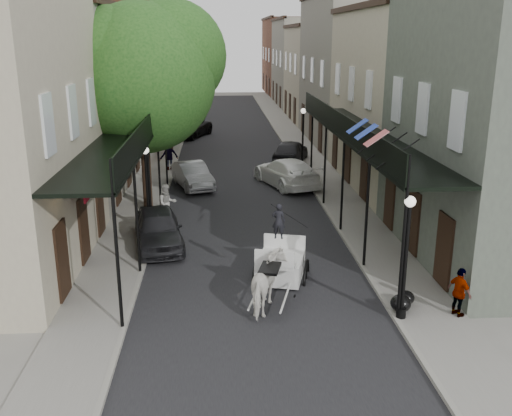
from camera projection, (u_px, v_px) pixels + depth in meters
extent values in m
plane|color=gray|center=(257.00, 296.00, 18.45)|extent=(140.00, 140.00, 0.00)
cube|color=black|center=(236.00, 164.00, 37.55)|extent=(8.00, 90.00, 0.01)
cube|color=gray|center=(160.00, 164.00, 37.21)|extent=(2.20, 90.00, 0.12)
cube|color=gray|center=(311.00, 162.00, 37.86)|extent=(2.20, 90.00, 0.12)
cube|color=#AEA58B|center=(122.00, 73.00, 45.02)|extent=(5.00, 80.00, 10.50)
cube|color=slate|center=(337.00, 72.00, 46.14)|extent=(5.00, 80.00, 10.50)
cube|color=black|center=(126.00, 138.00, 23.65)|extent=(2.20, 18.00, 0.12)
cube|color=black|center=(150.00, 126.00, 23.58)|extent=(0.06, 18.00, 1.00)
cylinder|color=black|center=(118.00, 261.00, 15.66)|extent=(0.10, 0.10, 4.00)
cylinder|color=black|center=(150.00, 187.00, 23.31)|extent=(0.10, 0.10, 4.00)
cylinder|color=black|center=(166.00, 150.00, 30.95)|extent=(0.10, 0.10, 4.00)
cube|color=black|center=(363.00, 135.00, 24.30)|extent=(2.20, 18.00, 0.12)
cube|color=black|center=(339.00, 124.00, 24.09)|extent=(0.06, 18.00, 1.00)
cylinder|color=black|center=(402.00, 254.00, 16.19)|extent=(0.10, 0.10, 4.00)
cylinder|color=black|center=(343.00, 184.00, 23.83)|extent=(0.10, 0.10, 4.00)
cylinder|color=black|center=(312.00, 148.00, 31.47)|extent=(0.10, 0.10, 4.00)
cylinder|color=#382619|center=(145.00, 150.00, 26.86)|extent=(0.44, 0.44, 5.60)
sphere|color=#1B4817|center=(141.00, 79.00, 25.91)|extent=(6.80, 6.80, 6.80)
sphere|color=#1B4817|center=(171.00, 55.00, 26.28)|extent=(5.10, 5.10, 5.10)
cylinder|color=#382619|center=(169.00, 116.00, 40.31)|extent=(0.44, 0.44, 5.04)
sphere|color=#1B4817|center=(167.00, 73.00, 39.46)|extent=(6.00, 6.00, 6.00)
sphere|color=#1B4817|center=(184.00, 60.00, 39.85)|extent=(4.50, 4.50, 4.50)
cylinder|color=black|center=(401.00, 313.00, 16.73)|extent=(0.28, 0.28, 0.30)
cylinder|color=black|center=(405.00, 264.00, 16.28)|extent=(0.12, 0.12, 3.40)
sphere|color=white|center=(410.00, 202.00, 15.75)|extent=(0.32, 0.32, 0.32)
cylinder|color=black|center=(150.00, 230.00, 23.83)|extent=(0.28, 0.28, 0.30)
cylinder|color=black|center=(148.00, 195.00, 23.39)|extent=(0.12, 0.12, 3.40)
sphere|color=white|center=(145.00, 150.00, 22.85)|extent=(0.32, 0.32, 0.32)
cylinder|color=black|center=(302.00, 165.00, 35.83)|extent=(0.28, 0.28, 0.30)
cylinder|color=black|center=(303.00, 141.00, 35.38)|extent=(0.12, 0.12, 3.40)
sphere|color=white|center=(303.00, 111.00, 34.85)|extent=(0.32, 0.32, 0.32)
imported|color=silver|center=(269.00, 283.00, 17.26)|extent=(1.44, 2.24, 1.75)
torus|color=black|center=(260.00, 252.00, 20.37)|extent=(0.44, 1.34, 1.37)
torus|color=black|center=(308.00, 255.00, 20.05)|extent=(0.44, 1.34, 1.37)
torus|color=black|center=(258.00, 277.00, 19.03)|extent=(0.25, 0.70, 0.71)
torus|color=black|center=(297.00, 280.00, 18.79)|extent=(0.25, 0.70, 0.71)
cube|color=white|center=(283.00, 244.00, 19.88)|extent=(1.92, 2.22, 0.74)
cube|color=white|center=(278.00, 240.00, 18.68)|extent=(1.38, 0.89, 0.13)
cube|color=white|center=(277.00, 234.00, 18.34)|extent=(1.25, 0.43, 0.53)
imported|color=black|center=(279.00, 221.00, 18.49)|extent=(0.49, 0.39, 1.19)
imported|color=#A6A49C|center=(167.00, 203.00, 25.51)|extent=(1.04, 0.93, 1.75)
imported|color=gray|center=(169.00, 155.00, 35.11)|extent=(1.40, 1.16, 1.88)
imported|color=gray|center=(460.00, 292.00, 16.67)|extent=(0.67, 0.95, 1.50)
imported|color=black|center=(158.00, 228.00, 22.55)|extent=(2.49, 4.68, 1.52)
imported|color=#A4A5AA|center=(193.00, 175.00, 31.45)|extent=(2.64, 4.43, 1.38)
imported|color=black|center=(188.00, 128.00, 47.22)|extent=(4.27, 5.83, 1.47)
imported|color=white|center=(286.00, 172.00, 31.77)|extent=(3.79, 5.78, 1.56)
imported|color=black|center=(290.00, 151.00, 37.52)|extent=(3.13, 4.90, 1.55)
ellipsoid|color=black|center=(401.00, 303.00, 17.06)|extent=(0.62, 0.62, 0.53)
ellipsoid|color=black|center=(406.00, 298.00, 17.53)|extent=(0.54, 0.54, 0.43)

